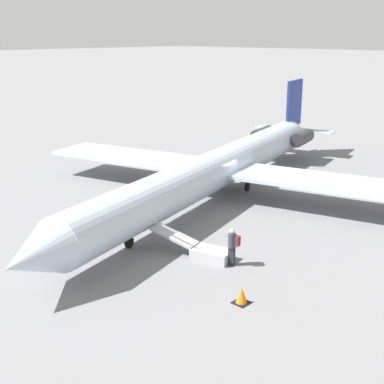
% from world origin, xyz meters
% --- Properties ---
extents(ground_plane, '(600.00, 600.00, 0.00)m').
position_xyz_m(ground_plane, '(0.00, 0.00, 0.00)').
color(ground_plane, slate).
extents(airplane_main, '(33.14, 25.94, 6.30)m').
position_xyz_m(airplane_main, '(-0.91, -0.23, 1.88)').
color(airplane_main, silver).
rests_on(airplane_main, ground).
extents(boarding_stairs, '(1.99, 4.14, 1.61)m').
position_xyz_m(boarding_stairs, '(7.17, 5.70, 0.36)').
color(boarding_stairs, '#B2B2B7').
rests_on(boarding_stairs, ground).
extents(passenger, '(0.41, 0.56, 1.74)m').
position_xyz_m(passenger, '(6.90, 7.17, 1.00)').
color(passenger, '#23232D').
rests_on(passenger, ground).
extents(traffic_cone_near_stairs, '(0.61, 0.61, 0.67)m').
position_xyz_m(traffic_cone_near_stairs, '(9.38, 9.66, 0.31)').
color(traffic_cone_near_stairs, black).
rests_on(traffic_cone_near_stairs, ground).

